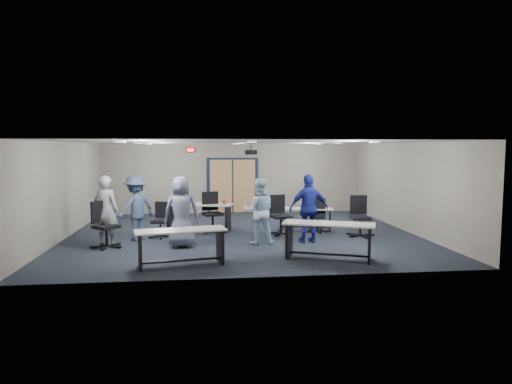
{
  "coord_description": "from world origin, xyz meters",
  "views": [
    {
      "loc": [
        -1.14,
        -13.18,
        2.54
      ],
      "look_at": [
        0.36,
        -0.3,
        1.27
      ],
      "focal_mm": 32.0,
      "sensor_mm": 36.0,
      "label": 1
    }
  ],
  "objects": [
    {
      "name": "person_navy",
      "position": [
        1.66,
        -1.35,
        0.92
      ],
      "size": [
        1.11,
        0.54,
        1.83
      ],
      "primitive_type": "imported",
      "rotation": [
        0.0,
        0.0,
        3.23
      ],
      "color": "navy",
      "rests_on": "floor"
    },
    {
      "name": "exit_sign",
      "position": [
        -1.6,
        4.44,
        2.45
      ],
      "size": [
        0.32,
        0.07,
        0.18
      ],
      "color": "black",
      "rests_on": "back_wall"
    },
    {
      "name": "table_back_right",
      "position": [
        1.99,
        0.47,
        0.47
      ],
      "size": [
        1.77,
        0.98,
        0.68
      ],
      "rotation": [
        0.0,
        0.0,
        -0.26
      ],
      "color": "#B2B0A8",
      "rests_on": "floor"
    },
    {
      "name": "person_lightblue",
      "position": [
        0.31,
        -1.36,
        0.87
      ],
      "size": [
        0.86,
        0.68,
        1.74
      ],
      "primitive_type": "imported",
      "rotation": [
        0.0,
        0.0,
        3.12
      ],
      "color": "#C0DFFF",
      "rests_on": "floor"
    },
    {
      "name": "person_plaid",
      "position": [
        -1.69,
        -1.55,
        0.92
      ],
      "size": [
        0.9,
        0.59,
        1.83
      ],
      "primitive_type": "imported",
      "rotation": [
        0.0,
        0.0,
        3.14
      ],
      "color": "slate",
      "rests_on": "floor"
    },
    {
      "name": "person_back",
      "position": [
        -2.98,
        -0.46,
        0.9
      ],
      "size": [
        1.3,
        1.28,
        1.79
      ],
      "primitive_type": "imported",
      "rotation": [
        0.0,
        0.0,
        3.89
      ],
      "color": "#3E4D70",
      "rests_on": "floor"
    },
    {
      "name": "chair_back_c",
      "position": [
        1.11,
        -0.19,
        0.58
      ],
      "size": [
        0.91,
        0.91,
        1.16
      ],
      "primitive_type": null,
      "rotation": [
        0.0,
        0.0,
        0.3
      ],
      "color": "black",
      "rests_on": "floor"
    },
    {
      "name": "table_front_right",
      "position": [
        1.69,
        -3.21,
        0.57
      ],
      "size": [
        2.16,
        1.41,
        0.83
      ],
      "rotation": [
        0.0,
        0.0,
        -0.39
      ],
      "color": "#B2B0A8",
      "rests_on": "floor"
    },
    {
      "name": "ceiling",
      "position": [
        0.0,
        0.0,
        2.7
      ],
      "size": [
        10.0,
        9.0,
        0.04
      ],
      "primitive_type": "cube",
      "color": "silver",
      "rests_on": "back_wall"
    },
    {
      "name": "left_wall",
      "position": [
        -5.0,
        0.0,
        1.35
      ],
      "size": [
        0.04,
        9.0,
        2.7
      ],
      "primitive_type": "cube",
      "color": "gray",
      "rests_on": "floor"
    },
    {
      "name": "chair_loose_left",
      "position": [
        -3.59,
        -1.43,
        0.59
      ],
      "size": [
        1.05,
        1.05,
        1.19
      ],
      "primitive_type": null,
      "rotation": [
        0.0,
        0.0,
        0.85
      ],
      "color": "black",
      "rests_on": "floor"
    },
    {
      "name": "chair_loose_right",
      "position": [
        3.32,
        -0.72,
        0.58
      ],
      "size": [
        0.8,
        0.8,
        1.16
      ],
      "primitive_type": null,
      "rotation": [
        0.0,
        0.0,
        -0.09
      ],
      "color": "black",
      "rests_on": "floor"
    },
    {
      "name": "chair_back_d",
      "position": [
        2.28,
        0.08,
        0.51
      ],
      "size": [
        0.81,
        0.81,
        1.01
      ],
      "primitive_type": null,
      "rotation": [
        0.0,
        0.0,
        -0.33
      ],
      "color": "black",
      "rests_on": "floor"
    },
    {
      "name": "back_wall",
      "position": [
        0.0,
        4.5,
        1.35
      ],
      "size": [
        10.0,
        0.04,
        2.7
      ],
      "primitive_type": "cube",
      "color": "gray",
      "rests_on": "floor"
    },
    {
      "name": "front_wall",
      "position": [
        0.0,
        -4.5,
        1.35
      ],
      "size": [
        10.0,
        0.04,
        2.7
      ],
      "primitive_type": "cube",
      "color": "gray",
      "rests_on": "floor"
    },
    {
      "name": "right_wall",
      "position": [
        5.0,
        0.0,
        1.35
      ],
      "size": [
        0.04,
        9.0,
        2.7
      ],
      "primitive_type": "cube",
      "color": "gray",
      "rests_on": "floor"
    },
    {
      "name": "chair_back_b",
      "position": [
        -0.86,
        0.44,
        0.6
      ],
      "size": [
        0.94,
        0.94,
        1.21
      ],
      "primitive_type": null,
      "rotation": [
        0.0,
        0.0,
        0.28
      ],
      "color": "black",
      "rests_on": "floor"
    },
    {
      "name": "person_gray",
      "position": [
        -3.65,
        -1.13,
        0.92
      ],
      "size": [
        0.77,
        0.62,
        1.83
      ],
      "primitive_type": "imported",
      "rotation": [
        0.0,
        0.0,
        2.82
      ],
      "color": "#9AA0A8",
      "rests_on": "floor"
    },
    {
      "name": "double_door",
      "position": [
        0.0,
        4.46,
        1.05
      ],
      "size": [
        2.0,
        0.07,
        2.2
      ],
      "color": "black",
      "rests_on": "back_wall"
    },
    {
      "name": "table_front_left",
      "position": [
        -1.63,
        -3.4,
        0.54
      ],
      "size": [
        2.03,
        1.0,
        0.79
      ],
      "rotation": [
        0.0,
        0.0,
        0.19
      ],
      "color": "#B2B0A8",
      "rests_on": "floor"
    },
    {
      "name": "ceiling_can_lights",
      "position": [
        0.0,
        0.25,
        2.67
      ],
      "size": [
        6.24,
        5.74,
        0.02
      ],
      "primitive_type": null,
      "color": "white",
      "rests_on": "ceiling"
    },
    {
      "name": "floor",
      "position": [
        0.0,
        0.0,
        0.0
      ],
      "size": [
        10.0,
        10.0,
        0.0
      ],
      "primitive_type": "plane",
      "color": "black",
      "rests_on": "ground"
    },
    {
      "name": "chair_back_a",
      "position": [
        -2.35,
        -0.23,
        0.5
      ],
      "size": [
        0.75,
        0.75,
        1.0
      ],
      "primitive_type": null,
      "rotation": [
        0.0,
        0.0,
        -0.22
      ],
      "color": "black",
      "rests_on": "floor"
    },
    {
      "name": "table_back_left",
      "position": [
        -1.27,
        0.76,
        0.57
      ],
      "size": [
        2.14,
        1.2,
        1.13
      ],
      "rotation": [
        0.0,
        0.0,
        -0.27
      ],
      "color": "#B2B0A8",
      "rests_on": "floor"
    },
    {
      "name": "ceiling_projector",
      "position": [
        0.3,
        0.5,
        2.4
      ],
      "size": [
        0.35,
        0.32,
        0.37
      ],
      "color": "black",
      "rests_on": "ceiling"
    }
  ]
}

